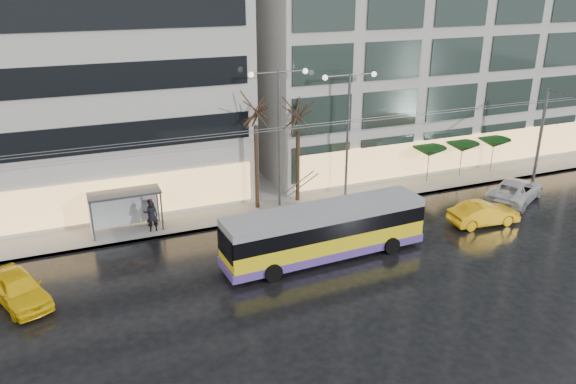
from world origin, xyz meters
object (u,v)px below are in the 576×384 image
taxi_a (18,288)px  bus_shelter (118,203)px  trolleybus (325,233)px  street_lamp_near (279,120)px

taxi_a → bus_shelter: bearing=26.4°
trolleybus → bus_shelter: trolleybus is taller
street_lamp_near → bus_shelter: bearing=-179.4°
bus_shelter → trolleybus: bearing=-36.7°
trolleybus → taxi_a: trolleybus is taller
street_lamp_near → trolleybus: bearing=-92.3°
street_lamp_near → taxi_a: bearing=-158.2°
street_lamp_near → taxi_a: size_ratio=1.97×
street_lamp_near → taxi_a: 17.81m
bus_shelter → taxi_a: (-5.43, -6.22, -1.18)m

